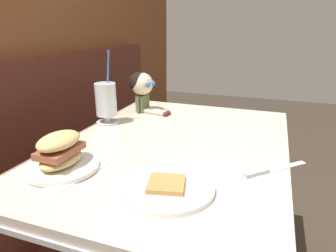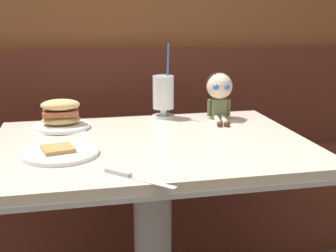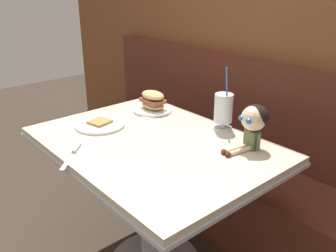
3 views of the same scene
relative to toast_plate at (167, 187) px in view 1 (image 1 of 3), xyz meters
name	(u,v)px [view 1 (image 1 of 3)]	position (x,y,z in m)	size (l,w,h in m)	color
booth_bench	(51,205)	(0.32, 0.72, -0.42)	(2.60, 0.48, 1.00)	#512319
diner_table	(173,189)	(0.32, 0.09, -0.21)	(1.11, 0.81, 0.74)	beige
toast_plate	(167,187)	(0.00, 0.00, 0.00)	(0.25, 0.25, 0.03)	white
milkshake_glass	(106,102)	(0.43, 0.44, 0.09)	(0.10, 0.10, 0.32)	silver
sandwich_plate	(61,155)	(0.00, 0.34, 0.04)	(0.23, 0.23, 0.12)	white
butter_knife	(265,171)	(0.19, -0.24, 0.00)	(0.18, 0.18, 0.01)	silver
seated_doll	(142,86)	(0.65, 0.37, 0.12)	(0.13, 0.23, 0.20)	#5B6642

